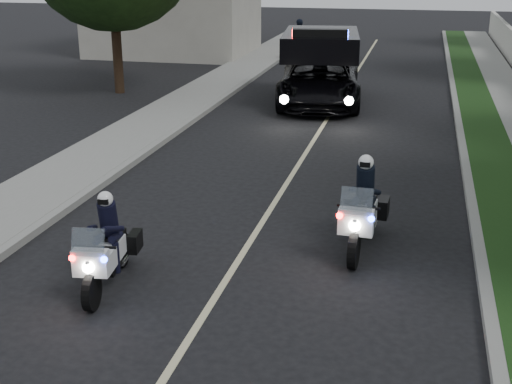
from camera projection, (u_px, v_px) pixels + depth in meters
The scene contains 13 objects.
ground at pixel (207, 310), 10.25m from camera, with size 120.00×120.00×0.00m, color black.
curb_right at pixel (463, 148), 18.48m from camera, with size 0.20×60.00×0.15m, color gray.
grass_verge at pixel (490, 150), 18.32m from camera, with size 1.20×60.00×0.16m, color #193814.
curb_left at pixel (177, 131), 20.31m from camera, with size 0.20×60.00×0.15m, color gray.
sidewalk_left at pixel (143, 129), 20.55m from camera, with size 2.00×60.00×0.16m, color gray.
lane_marking at pixel (313, 141), 19.42m from camera, with size 0.12×50.00×0.01m, color #BFB78C.
police_moto_left at pixel (109, 285), 11.01m from camera, with size 0.65×1.85×1.57m, color silver, non-canonical shape.
police_moto_right at pixel (360, 248), 12.41m from camera, with size 0.71×2.04×1.73m, color silver, non-canonical shape.
police_suv at pixel (319, 104), 24.29m from camera, with size 2.78×6.00×2.92m, color black.
bicycle at pixel (299, 63), 33.40m from camera, with size 0.55×1.58×0.82m, color black.
cyclist at pixel (299, 63), 33.40m from camera, with size 0.69×0.46×1.91m, color black.
tree_left_near at pixel (120, 93), 26.25m from camera, with size 6.40×6.40×10.67m, color #1B3812, non-canonical shape.
tree_left_far at pixel (209, 46), 39.32m from camera, with size 6.59×6.59×10.98m, color black, non-canonical shape.
Camera 1 is at (2.86, -8.65, 5.07)m, focal length 47.82 mm.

